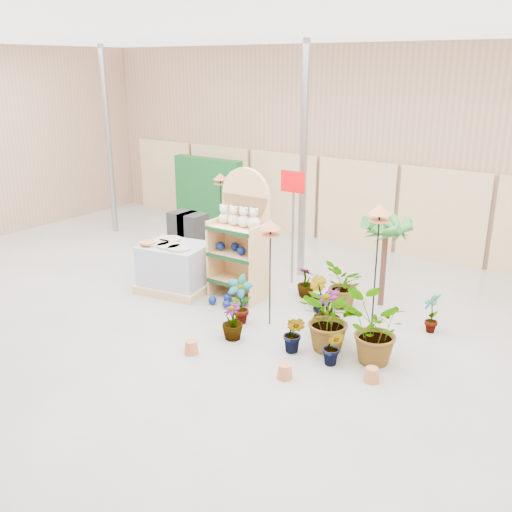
% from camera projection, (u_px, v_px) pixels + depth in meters
% --- Properties ---
extents(room, '(15.20, 12.10, 4.70)m').
position_uv_depth(room, '(218.00, 188.00, 8.86)').
color(room, gray).
rests_on(room, ground).
extents(display_shelf, '(0.99, 0.63, 2.35)m').
position_uv_depth(display_shelf, '(243.00, 239.00, 10.23)').
color(display_shelf, '#DCAE71').
rests_on(display_shelf, ground).
extents(teddy_bears, '(0.87, 0.23, 0.37)m').
position_uv_depth(teddy_bears, '(240.00, 218.00, 9.99)').
color(teddy_bears, beige).
rests_on(teddy_bears, display_shelf).
extents(gazing_balls_shelf, '(0.86, 0.29, 0.16)m').
position_uv_depth(gazing_balls_shelf, '(238.00, 249.00, 10.17)').
color(gazing_balls_shelf, navy).
rests_on(gazing_balls_shelf, display_shelf).
extents(gazing_balls_floor, '(0.63, 0.39, 0.15)m').
position_uv_depth(gazing_balls_floor, '(227.00, 301.00, 10.06)').
color(gazing_balls_floor, navy).
rests_on(gazing_balls_floor, ground).
extents(pallet_stack, '(1.43, 1.26, 0.94)m').
position_uv_depth(pallet_stack, '(175.00, 268.00, 10.63)').
color(pallet_stack, tan).
rests_on(pallet_stack, ground).
extents(charcoal_planters, '(0.80, 0.50, 1.00)m').
position_uv_depth(charcoal_planters, '(188.00, 235.00, 12.47)').
color(charcoal_planters, black).
rests_on(charcoal_planters, ground).
extents(trellis_stock, '(2.00, 0.30, 1.80)m').
position_uv_depth(trellis_stock, '(208.00, 193.00, 14.68)').
color(trellis_stock, '#125021').
rests_on(trellis_stock, ground).
extents(offer_sign, '(0.50, 0.08, 2.20)m').
position_uv_depth(offer_sign, '(293.00, 204.00, 10.62)').
color(offer_sign, gray).
rests_on(offer_sign, ground).
extents(bird_table_front, '(0.34, 0.34, 1.77)m').
position_uv_depth(bird_table_front, '(270.00, 228.00, 8.84)').
color(bird_table_front, black).
rests_on(bird_table_front, ground).
extents(bird_table_right, '(0.34, 0.34, 2.14)m').
position_uv_depth(bird_table_right, '(380.00, 215.00, 8.21)').
color(bird_table_right, black).
rests_on(bird_table_right, ground).
extents(bird_table_back, '(0.34, 0.34, 1.67)m').
position_uv_depth(bird_table_back, '(220.00, 179.00, 13.14)').
color(bird_table_back, black).
rests_on(bird_table_back, ground).
extents(palm, '(0.70, 0.70, 1.68)m').
position_uv_depth(palm, '(386.00, 227.00, 9.66)').
color(palm, '#513021').
rests_on(palm, ground).
extents(potted_plant_0, '(0.49, 0.40, 0.82)m').
position_uv_depth(potted_plant_0, '(240.00, 300.00, 9.27)').
color(potted_plant_0, '#2B752C').
rests_on(potted_plant_0, ground).
extents(potted_plant_1, '(0.35, 0.28, 0.61)m').
position_uv_depth(potted_plant_1, '(294.00, 334.00, 8.34)').
color(potted_plant_1, '#2B752C').
rests_on(potted_plant_1, ground).
extents(potted_plant_2, '(1.14, 1.08, 1.00)m').
position_uv_depth(potted_plant_2, '(331.00, 320.00, 8.34)').
color(potted_plant_2, '#2B752C').
rests_on(potted_plant_2, ground).
extents(potted_plant_3, '(0.62, 0.62, 0.79)m').
position_uv_depth(potted_plant_3, '(327.00, 313.00, 8.82)').
color(potted_plant_3, '#2B752C').
rests_on(potted_plant_3, ground).
extents(potted_plant_4, '(0.36, 0.41, 0.66)m').
position_uv_depth(potted_plant_4, '(432.00, 313.00, 8.99)').
color(potted_plant_4, '#2B752C').
rests_on(potted_plant_4, ground).
extents(potted_plant_5, '(0.42, 0.38, 0.63)m').
position_uv_depth(potted_plant_5, '(318.00, 294.00, 9.75)').
color(potted_plant_5, '#2B752C').
rests_on(potted_plant_5, ground).
extents(potted_plant_6, '(0.92, 0.96, 0.83)m').
position_uv_depth(potted_plant_6, '(344.00, 285.00, 9.86)').
color(potted_plant_6, '#2B752C').
rests_on(potted_plant_6, ground).
extents(potted_plant_7, '(0.46, 0.46, 0.60)m').
position_uv_depth(potted_plant_7, '(233.00, 321.00, 8.76)').
color(potted_plant_7, '#2B752C').
rests_on(potted_plant_7, ground).
extents(potted_plant_9, '(0.35, 0.31, 0.55)m').
position_uv_depth(potted_plant_9, '(333.00, 347.00, 8.00)').
color(potted_plant_9, '#2B752C').
rests_on(potted_plant_9, ground).
extents(potted_plant_10, '(1.15, 1.10, 1.00)m').
position_uv_depth(potted_plant_10, '(372.00, 331.00, 8.00)').
color(potted_plant_10, '#2B752C').
rests_on(potted_plant_10, ground).
extents(potted_plant_11, '(0.34, 0.34, 0.57)m').
position_uv_depth(potted_plant_11, '(306.00, 282.00, 10.37)').
color(potted_plant_11, '#2B752C').
rests_on(potted_plant_11, ground).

